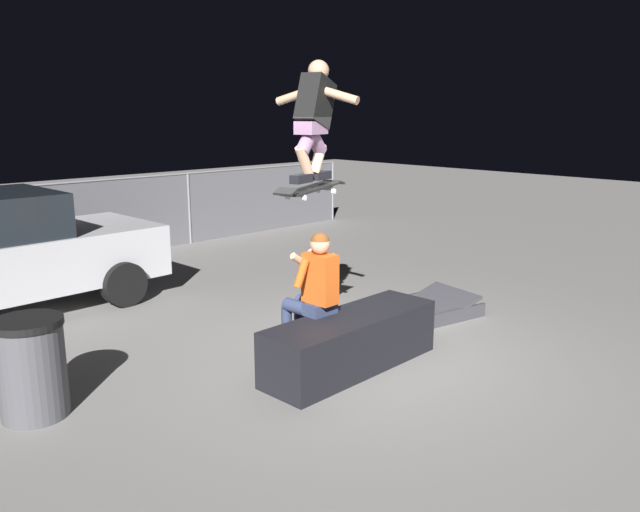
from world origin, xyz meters
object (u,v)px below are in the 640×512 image
object	(u,v)px
skater_airborne	(314,115)
kicker_ramp	(429,311)
skateboard	(311,189)
trash_bin	(32,368)
ledge_box_main	(351,342)
person_sitting_on_ledge	(312,290)

from	to	relation	value
skater_airborne	kicker_ramp	xyz separation A→B (m)	(2.19, 0.16, -2.45)
skateboard	skater_airborne	distance (m)	0.69
skateboard	trash_bin	xyz separation A→B (m)	(-2.41, 0.90, -1.39)
trash_bin	skater_airborne	bearing A→B (deg)	-19.74
ledge_box_main	skater_airborne	world-z (taller)	skater_airborne
skateboard	trash_bin	size ratio (longest dim) A/B	1.19
ledge_box_main	skateboard	size ratio (longest dim) A/B	1.94
skater_airborne	trash_bin	distance (m)	3.34
skateboard	trash_bin	distance (m)	2.93
kicker_ramp	trash_bin	xyz separation A→B (m)	(-4.66, 0.72, 0.38)
kicker_ramp	trash_bin	distance (m)	4.73
person_sitting_on_ledge	kicker_ramp	size ratio (longest dim) A/B	1.14
person_sitting_on_ledge	skater_airborne	xyz separation A→B (m)	(-0.03, -0.07, 1.73)
skateboard	skater_airborne	size ratio (longest dim) A/B	0.93
ledge_box_main	trash_bin	bearing A→B (deg)	156.23
kicker_ramp	person_sitting_on_ledge	bearing A→B (deg)	-177.45
trash_bin	kicker_ramp	bearing A→B (deg)	-8.80
person_sitting_on_ledge	trash_bin	xyz separation A→B (m)	(-2.50, 0.82, -0.35)
ledge_box_main	skateboard	bearing A→B (deg)	134.39
person_sitting_on_ledge	skater_airborne	distance (m)	1.73
ledge_box_main	skater_airborne	distance (m)	2.27
ledge_box_main	person_sitting_on_ledge	size ratio (longest dim) A/B	1.45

